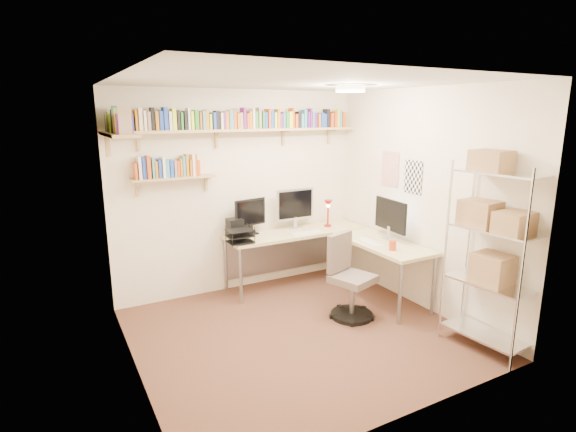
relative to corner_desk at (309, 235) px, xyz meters
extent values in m
plane|color=#4F3222|center=(-0.70, -0.97, -0.72)|extent=(3.20, 3.20, 0.00)
cube|color=beige|center=(-0.70, 0.53, 0.53)|extent=(3.20, 0.04, 2.50)
cube|color=beige|center=(-2.30, -0.97, 0.53)|extent=(0.04, 3.00, 2.50)
cube|color=beige|center=(0.90, -0.97, 0.53)|extent=(0.04, 3.00, 2.50)
cube|color=beige|center=(-0.70, -2.47, 0.53)|extent=(3.20, 0.04, 2.50)
cube|color=silver|center=(-0.70, -0.97, 1.78)|extent=(3.20, 3.00, 0.04)
cube|color=white|center=(0.89, -0.42, 0.83)|extent=(0.01, 0.30, 0.42)
cube|color=white|center=(0.89, -0.82, 0.78)|extent=(0.01, 0.28, 0.38)
cylinder|color=#FFEAC6|center=(0.00, -0.77, 1.74)|extent=(0.30, 0.30, 0.06)
cube|color=tan|center=(-0.70, 0.40, 1.30)|extent=(3.05, 0.25, 0.03)
cube|color=tan|center=(-2.17, -0.02, 1.30)|extent=(0.25, 1.00, 0.03)
cube|color=tan|center=(-1.55, 0.43, 0.78)|extent=(0.95, 0.20, 0.02)
cube|color=tan|center=(-1.90, 0.47, 1.23)|extent=(0.03, 0.20, 0.20)
cube|color=tan|center=(-1.00, 0.47, 1.23)|extent=(0.03, 0.20, 0.20)
cube|color=tan|center=(-0.10, 0.47, 1.23)|extent=(0.03, 0.20, 0.20)
cube|color=tan|center=(0.60, 0.47, 1.23)|extent=(0.03, 0.20, 0.20)
cube|color=#2B802A|center=(-2.16, 0.40, 1.42)|extent=(0.02, 0.14, 0.21)
cube|color=teal|center=(-2.13, 0.40, 1.44)|extent=(0.03, 0.13, 0.25)
cube|color=#D5EA2B|center=(-2.09, 0.40, 1.40)|extent=(0.03, 0.15, 0.18)
cube|color=#C64E1A|center=(-2.06, 0.40, 1.40)|extent=(0.03, 0.15, 0.17)
cube|color=#C64E1A|center=(-2.02, 0.40, 1.43)|extent=(0.04, 0.12, 0.23)
cube|color=#2242B0|center=(-1.97, 0.40, 1.40)|extent=(0.03, 0.11, 0.17)
cube|color=#C07316|center=(-1.93, 0.40, 1.42)|extent=(0.02, 0.14, 0.21)
cube|color=white|center=(-1.88, 0.40, 1.43)|extent=(0.04, 0.12, 0.24)
cube|color=white|center=(-1.84, 0.40, 1.42)|extent=(0.03, 0.15, 0.21)
cube|color=gray|center=(-1.80, 0.40, 1.42)|extent=(0.03, 0.14, 0.20)
cube|color=black|center=(-1.75, 0.40, 1.44)|extent=(0.03, 0.11, 0.24)
cube|color=#C07316|center=(-1.71, 0.40, 1.42)|extent=(0.03, 0.13, 0.20)
cube|color=#2242B0|center=(-1.66, 0.40, 1.42)|extent=(0.04, 0.13, 0.21)
cube|color=#2242B0|center=(-1.62, 0.40, 1.44)|extent=(0.04, 0.14, 0.25)
cube|color=white|center=(-1.57, 0.40, 1.42)|extent=(0.03, 0.14, 0.20)
cube|color=#D5EA2B|center=(-1.52, 0.40, 1.43)|extent=(0.04, 0.14, 0.23)
cube|color=black|center=(-1.47, 0.40, 1.42)|extent=(0.03, 0.11, 0.22)
cube|color=#2B802A|center=(-1.44, 0.40, 1.41)|extent=(0.02, 0.12, 0.19)
cube|color=black|center=(-1.40, 0.40, 1.42)|extent=(0.03, 0.13, 0.21)
cube|color=white|center=(-1.36, 0.40, 1.44)|extent=(0.02, 0.12, 0.24)
cube|color=#D5EA2B|center=(-1.32, 0.40, 1.42)|extent=(0.03, 0.14, 0.20)
cube|color=#2B802A|center=(-1.27, 0.40, 1.42)|extent=(0.04, 0.15, 0.22)
cube|color=#C64E1A|center=(-1.23, 0.40, 1.42)|extent=(0.02, 0.14, 0.20)
cube|color=teal|center=(-1.19, 0.40, 1.42)|extent=(0.03, 0.14, 0.21)
cube|color=#C07316|center=(-1.15, 0.40, 1.43)|extent=(0.04, 0.12, 0.22)
cube|color=#D5EA2B|center=(-1.11, 0.40, 1.40)|extent=(0.03, 0.11, 0.17)
cube|color=#2242B0|center=(-1.07, 0.40, 1.41)|extent=(0.03, 0.15, 0.19)
cube|color=black|center=(-1.02, 0.40, 1.42)|extent=(0.04, 0.11, 0.21)
cube|color=white|center=(-0.98, 0.40, 1.41)|extent=(0.03, 0.14, 0.19)
cube|color=#671F76|center=(-0.94, 0.40, 1.42)|extent=(0.02, 0.12, 0.20)
cube|color=#C07316|center=(-0.91, 0.40, 1.42)|extent=(0.04, 0.12, 0.20)
cube|color=teal|center=(-0.86, 0.40, 1.42)|extent=(0.04, 0.14, 0.22)
cube|color=#C64E1A|center=(-0.82, 0.40, 1.42)|extent=(0.04, 0.14, 0.21)
cube|color=#C07316|center=(-0.77, 0.40, 1.41)|extent=(0.04, 0.14, 0.18)
cube|color=gray|center=(-0.73, 0.40, 1.41)|extent=(0.03, 0.11, 0.19)
cube|color=#671F76|center=(-0.69, 0.40, 1.44)|extent=(0.03, 0.13, 0.25)
cube|color=#C64E1A|center=(-0.65, 0.40, 1.41)|extent=(0.03, 0.13, 0.18)
cube|color=#C07316|center=(-0.61, 0.40, 1.42)|extent=(0.03, 0.12, 0.20)
cube|color=white|center=(-0.58, 0.40, 1.43)|extent=(0.03, 0.14, 0.23)
cube|color=#2B802A|center=(-0.54, 0.40, 1.42)|extent=(0.04, 0.12, 0.20)
cube|color=gray|center=(-0.49, 0.40, 1.44)|extent=(0.03, 0.12, 0.25)
cube|color=#2B802A|center=(-0.45, 0.40, 1.42)|extent=(0.02, 0.14, 0.20)
cube|color=#2242B0|center=(-0.41, 0.40, 1.41)|extent=(0.03, 0.12, 0.19)
cube|color=#C64E1A|center=(-0.37, 0.40, 1.43)|extent=(0.03, 0.14, 0.23)
cube|color=#2242B0|center=(-0.33, 0.40, 1.42)|extent=(0.04, 0.14, 0.22)
cube|color=#D5EA2B|center=(-0.28, 0.40, 1.41)|extent=(0.03, 0.12, 0.19)
cube|color=#C07316|center=(-0.24, 0.40, 1.43)|extent=(0.03, 0.14, 0.23)
cube|color=#671F76|center=(-0.20, 0.40, 1.40)|extent=(0.04, 0.13, 0.18)
cube|color=teal|center=(-0.16, 0.40, 1.41)|extent=(0.02, 0.14, 0.19)
cube|color=#2B802A|center=(-0.12, 0.40, 1.42)|extent=(0.04, 0.14, 0.20)
cube|color=#D5EA2B|center=(-0.07, 0.40, 1.42)|extent=(0.04, 0.14, 0.20)
cube|color=#C64E1A|center=(-0.03, 0.40, 1.44)|extent=(0.02, 0.13, 0.25)
cube|color=#C64E1A|center=(0.01, 0.40, 1.40)|extent=(0.04, 0.14, 0.17)
cube|color=black|center=(0.06, 0.40, 1.42)|extent=(0.04, 0.14, 0.20)
cube|color=teal|center=(0.10, 0.40, 1.40)|extent=(0.04, 0.13, 0.17)
cube|color=teal|center=(0.15, 0.40, 1.43)|extent=(0.04, 0.12, 0.23)
cube|color=#671F76|center=(0.19, 0.40, 1.42)|extent=(0.02, 0.13, 0.20)
cube|color=#671F76|center=(0.23, 0.40, 1.44)|extent=(0.03, 0.12, 0.24)
cube|color=teal|center=(0.26, 0.40, 1.42)|extent=(0.02, 0.14, 0.20)
cube|color=#671F76|center=(0.30, 0.40, 1.41)|extent=(0.04, 0.11, 0.19)
cube|color=#C07316|center=(0.35, 0.40, 1.40)|extent=(0.03, 0.15, 0.17)
cube|color=#2242B0|center=(0.39, 0.40, 1.41)|extent=(0.04, 0.15, 0.19)
cube|color=#2242B0|center=(0.44, 0.40, 1.40)|extent=(0.04, 0.12, 0.17)
cube|color=black|center=(0.49, 0.40, 1.43)|extent=(0.04, 0.11, 0.23)
cube|color=#C64E1A|center=(0.55, 0.40, 1.41)|extent=(0.04, 0.12, 0.18)
cube|color=#C64E1A|center=(0.61, 0.40, 1.42)|extent=(0.04, 0.14, 0.20)
cube|color=#D5EA2B|center=(0.65, 0.40, 1.43)|extent=(0.03, 0.12, 0.23)
cube|color=teal|center=(0.69, 0.40, 1.43)|extent=(0.03, 0.12, 0.23)
cube|color=#C64E1A|center=(0.73, 0.40, 1.42)|extent=(0.02, 0.14, 0.20)
cube|color=#C07316|center=(0.76, 0.40, 1.41)|extent=(0.03, 0.12, 0.19)
cube|color=gray|center=(-2.17, -0.46, 1.44)|extent=(0.11, 0.03, 0.25)
cube|color=#671F76|center=(-2.17, -0.42, 1.41)|extent=(0.14, 0.03, 0.18)
cube|color=#D5EA2B|center=(-2.17, -0.37, 1.43)|extent=(0.15, 0.04, 0.22)
cube|color=#671F76|center=(-2.17, -0.32, 1.41)|extent=(0.12, 0.04, 0.19)
cube|color=#C07316|center=(-2.17, -0.27, 1.40)|extent=(0.14, 0.04, 0.17)
cube|color=teal|center=(-2.17, -0.23, 1.42)|extent=(0.15, 0.03, 0.21)
cube|color=teal|center=(-2.17, -0.19, 1.44)|extent=(0.11, 0.04, 0.24)
cube|color=#2B802A|center=(-2.17, -0.13, 1.44)|extent=(0.11, 0.04, 0.25)
cube|color=black|center=(-2.17, -0.09, 1.42)|extent=(0.13, 0.03, 0.22)
cube|color=#D5EA2B|center=(-2.17, -0.04, 1.43)|extent=(0.12, 0.04, 0.22)
cube|color=#D5EA2B|center=(-2.17, 0.01, 1.41)|extent=(0.15, 0.03, 0.18)
cube|color=white|center=(-2.17, 0.05, 1.42)|extent=(0.14, 0.04, 0.21)
cube|color=#2B802A|center=(-2.17, 0.09, 1.40)|extent=(0.15, 0.03, 0.17)
cube|color=white|center=(-2.17, 0.12, 1.43)|extent=(0.12, 0.03, 0.23)
cube|color=white|center=(-2.17, 0.15, 1.41)|extent=(0.12, 0.02, 0.18)
cube|color=#C07316|center=(-2.17, 0.19, 1.41)|extent=(0.13, 0.04, 0.18)
cube|color=#2B802A|center=(-2.17, 0.24, 1.41)|extent=(0.13, 0.03, 0.19)
cube|color=white|center=(-2.17, 0.27, 1.41)|extent=(0.14, 0.03, 0.19)
cube|color=#2B802A|center=(-2.17, 0.32, 1.41)|extent=(0.14, 0.04, 0.18)
cube|color=#C64E1A|center=(-2.17, 0.36, 1.41)|extent=(0.13, 0.04, 0.19)
cube|color=#C07316|center=(-2.17, 0.40, 1.40)|extent=(0.12, 0.02, 0.18)
cube|color=#C64E1A|center=(-1.96, 0.43, 0.88)|extent=(0.03, 0.12, 0.18)
cube|color=white|center=(-1.92, 0.43, 0.92)|extent=(0.03, 0.14, 0.25)
cube|color=#2242B0|center=(-1.87, 0.43, 0.91)|extent=(0.04, 0.11, 0.24)
cube|color=#C64E1A|center=(-1.83, 0.43, 0.92)|extent=(0.04, 0.15, 0.25)
cube|color=teal|center=(-1.78, 0.43, 0.91)|extent=(0.02, 0.15, 0.23)
cube|color=#C07316|center=(-1.75, 0.43, 0.89)|extent=(0.03, 0.15, 0.19)
cube|color=#2242B0|center=(-1.70, 0.43, 0.90)|extent=(0.04, 0.12, 0.21)
cube|color=white|center=(-1.66, 0.43, 0.91)|extent=(0.03, 0.15, 0.23)
cube|color=teal|center=(-1.62, 0.43, 0.89)|extent=(0.04, 0.13, 0.20)
cube|color=#2242B0|center=(-1.58, 0.43, 0.89)|extent=(0.04, 0.14, 0.19)
cube|color=gray|center=(-1.53, 0.43, 0.89)|extent=(0.03, 0.14, 0.19)
cube|color=#C64E1A|center=(-1.50, 0.43, 0.89)|extent=(0.03, 0.15, 0.19)
cube|color=#C07316|center=(-1.47, 0.43, 0.90)|extent=(0.02, 0.14, 0.21)
cube|color=teal|center=(-1.44, 0.43, 0.91)|extent=(0.03, 0.14, 0.23)
cube|color=#C07316|center=(-1.40, 0.43, 0.92)|extent=(0.03, 0.11, 0.25)
cube|color=#C07316|center=(-1.36, 0.43, 0.89)|extent=(0.02, 0.12, 0.19)
cube|color=white|center=(-1.33, 0.43, 0.92)|extent=(0.03, 0.15, 0.25)
cube|color=#C64E1A|center=(-1.30, 0.43, 0.92)|extent=(0.02, 0.14, 0.25)
cube|color=#C64E1A|center=(-1.26, 0.43, 0.88)|extent=(0.03, 0.11, 0.18)
cube|color=beige|center=(-0.05, 0.25, -0.01)|extent=(1.87, 0.59, 0.04)
cube|color=beige|center=(0.59, -0.71, -0.01)|extent=(0.59, 1.28, 0.04)
cylinder|color=gray|center=(-0.93, 0.00, -0.37)|extent=(0.04, 0.04, 0.69)
cylinder|color=gray|center=(-0.93, 0.49, -0.37)|extent=(0.04, 0.04, 0.69)
cylinder|color=gray|center=(0.84, 0.49, -0.37)|extent=(0.04, 0.04, 0.69)
cylinder|color=gray|center=(0.35, -1.30, -0.37)|extent=(0.04, 0.04, 0.69)
cylinder|color=gray|center=(0.84, -1.30, -0.37)|extent=(0.04, 0.04, 0.69)
cube|color=gray|center=(-0.05, 0.50, -0.33)|extent=(1.77, 0.02, 0.54)
cube|color=silver|center=(0.00, 0.37, 0.33)|extent=(0.54, 0.03, 0.41)
cube|color=black|center=(0.00, 0.35, 0.33)|extent=(0.49, 0.00, 0.36)
cube|color=black|center=(-0.64, 0.37, 0.30)|extent=(0.43, 0.03, 0.33)
cube|color=black|center=(0.73, -0.66, 0.31)|extent=(0.03, 0.57, 0.37)
cube|color=silver|center=(0.71, -0.66, 0.31)|extent=(0.00, 0.51, 0.32)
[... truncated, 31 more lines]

